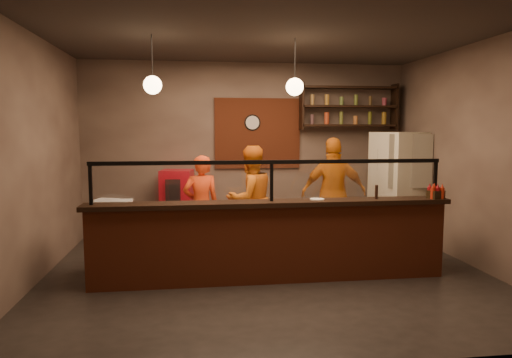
{
  "coord_description": "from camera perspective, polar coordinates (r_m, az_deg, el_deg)",
  "views": [
    {
      "loc": [
        -0.96,
        -5.99,
        1.97
      ],
      "look_at": [
        -0.12,
        0.3,
        1.28
      ],
      "focal_mm": 32.0,
      "sensor_mm": 36.0,
      "label": 1
    }
  ],
  "objects": [
    {
      "name": "floor",
      "position": [
        6.37,
        1.45,
        -11.8
      ],
      "size": [
        6.0,
        6.0,
        0.0
      ],
      "primitive_type": "plane",
      "color": "black",
      "rests_on": "ground"
    },
    {
      "name": "ceiling",
      "position": [
        6.19,
        1.54,
        17.66
      ],
      "size": [
        6.0,
        6.0,
        0.0
      ],
      "primitive_type": "plane",
      "rotation": [
        3.14,
        0.0,
        0.0
      ],
      "color": "#342D28",
      "rests_on": "wall_back"
    },
    {
      "name": "wall_back",
      "position": [
        8.55,
        -1.16,
        3.71
      ],
      "size": [
        6.0,
        0.0,
        6.0
      ],
      "primitive_type": "plane",
      "rotation": [
        1.57,
        0.0,
        0.0
      ],
      "color": "#7D695C",
      "rests_on": "floor"
    },
    {
      "name": "wall_left",
      "position": [
        6.34,
        -26.4,
        2.21
      ],
      "size": [
        0.0,
        5.0,
        5.0
      ],
      "primitive_type": "plane",
      "rotation": [
        1.57,
        0.0,
        1.57
      ],
      "color": "#7D695C",
      "rests_on": "floor"
    },
    {
      "name": "wall_right",
      "position": [
        7.19,
        25.86,
        2.63
      ],
      "size": [
        0.0,
        5.0,
        5.0
      ],
      "primitive_type": "plane",
      "rotation": [
        1.57,
        0.0,
        -1.57
      ],
      "color": "#7D695C",
      "rests_on": "floor"
    },
    {
      "name": "wall_front",
      "position": [
        3.64,
        7.74,
        0.33
      ],
      "size": [
        6.0,
        0.0,
        6.0
      ],
      "primitive_type": "plane",
      "rotation": [
        -1.57,
        0.0,
        0.0
      ],
      "color": "#7D695C",
      "rests_on": "floor"
    },
    {
      "name": "brick_patch",
      "position": [
        8.54,
        0.2,
        5.72
      ],
      "size": [
        1.6,
        0.04,
        1.3
      ],
      "primitive_type": "cube",
      "color": "brown",
      "rests_on": "wall_back"
    },
    {
      "name": "service_counter",
      "position": [
        5.95,
        1.93,
        -8.1
      ],
      "size": [
        4.6,
        0.25,
        1.0
      ],
      "primitive_type": "cube",
      "color": "brown",
      "rests_on": "floor"
    },
    {
      "name": "counter_ledge",
      "position": [
        5.84,
        1.95,
        -3.06
      ],
      "size": [
        4.7,
        0.37,
        0.06
      ],
      "primitive_type": "cube",
      "color": "black",
      "rests_on": "service_counter"
    },
    {
      "name": "worktop_cabinet",
      "position": [
        6.45,
        1.18,
        -7.67
      ],
      "size": [
        4.6,
        0.75,
        0.85
      ],
      "primitive_type": "cube",
      "color": "gray",
      "rests_on": "floor"
    },
    {
      "name": "worktop",
      "position": [
        6.36,
        1.19,
        -3.72
      ],
      "size": [
        4.6,
        0.75,
        0.05
      ],
      "primitive_type": "cube",
      "color": "white",
      "rests_on": "worktop_cabinet"
    },
    {
      "name": "sneeze_guard",
      "position": [
        5.8,
        1.96,
        0.26
      ],
      "size": [
        4.5,
        0.05,
        0.52
      ],
      "color": "white",
      "rests_on": "counter_ledge"
    },
    {
      "name": "wall_shelving",
      "position": [
        8.8,
        11.51,
        8.87
      ],
      "size": [
        1.84,
        0.28,
        0.85
      ],
      "color": "black",
      "rests_on": "wall_back"
    },
    {
      "name": "wall_clock",
      "position": [
        8.51,
        -0.46,
        7.06
      ],
      "size": [
        0.3,
        0.04,
        0.3
      ],
      "primitive_type": "cylinder",
      "rotation": [
        1.57,
        0.0,
        0.0
      ],
      "color": "black",
      "rests_on": "wall_back"
    },
    {
      "name": "pendant_left",
      "position": [
        6.24,
        -12.8,
        11.4
      ],
      "size": [
        0.24,
        0.24,
        0.77
      ],
      "color": "black",
      "rests_on": "ceiling"
    },
    {
      "name": "pendant_right",
      "position": [
        6.36,
        4.86,
        11.43
      ],
      "size": [
        0.24,
        0.24,
        0.77
      ],
      "color": "black",
      "rests_on": "ceiling"
    },
    {
      "name": "cook_left",
      "position": [
        7.22,
        -6.88,
        -3.28
      ],
      "size": [
        0.64,
        0.49,
        1.57
      ],
      "primitive_type": "imported",
      "rotation": [
        0.0,
        0.0,
        3.35
      ],
      "color": "red",
      "rests_on": "floor"
    },
    {
      "name": "cook_mid",
      "position": [
        7.32,
        -0.71,
        -2.54
      ],
      "size": [
        1.03,
        0.94,
        1.72
      ],
      "primitive_type": "imported",
      "rotation": [
        0.0,
        0.0,
        3.57
      ],
      "color": "orange",
      "rests_on": "floor"
    },
    {
      "name": "cook_right",
      "position": [
        7.68,
        9.71,
        -1.74
      ],
      "size": [
        1.11,
        0.54,
        1.84
      ],
      "primitive_type": "imported",
      "rotation": [
        0.0,
        0.0,
        3.06
      ],
      "color": "#CA6913",
      "rests_on": "floor"
    },
    {
      "name": "fridge",
      "position": [
        8.41,
        17.51,
        -0.97
      ],
      "size": [
        0.99,
        0.96,
        1.93
      ],
      "primitive_type": "cube",
      "rotation": [
        0.0,
        0.0,
        0.31
      ],
      "color": "beige",
      "rests_on": "floor"
    },
    {
      "name": "red_cooler",
      "position": [
        8.25,
        -9.8,
        -3.24
      ],
      "size": [
        0.62,
        0.58,
        1.26
      ],
      "primitive_type": "cube",
      "rotation": [
        0.0,
        0.0,
        -0.17
      ],
      "color": "#AE0B19",
      "rests_on": "floor"
    },
    {
      "name": "pizza_dough",
      "position": [
        6.58,
        7.43,
        -3.16
      ],
      "size": [
        0.46,
        0.46,
        0.01
      ],
      "primitive_type": "cylinder",
      "rotation": [
        0.0,
        0.0,
        0.02
      ],
      "color": "beige",
      "rests_on": "worktop"
    },
    {
      "name": "prep_tub_a",
      "position": [
        6.34,
        -18.36,
        -3.2
      ],
      "size": [
        0.29,
        0.23,
        0.14
      ],
      "primitive_type": "cube",
      "rotation": [
        0.0,
        0.0,
        -0.03
      ],
      "color": "silver",
      "rests_on": "worktop"
    },
    {
      "name": "prep_tub_b",
      "position": [
        6.45,
        -18.18,
        -3.03
      ],
      "size": [
        0.34,
        0.31,
        0.14
      ],
      "primitive_type": "cube",
      "rotation": [
        0.0,
        0.0,
        -0.36
      ],
      "color": "silver",
      "rests_on": "worktop"
    },
    {
      "name": "prep_tub_c",
      "position": [
        6.13,
        -16.93,
        -3.32
      ],
      "size": [
        0.36,
        0.3,
        0.17
      ],
      "primitive_type": "cube",
      "rotation": [
        0.0,
        0.0,
        -0.11
      ],
      "color": "silver",
      "rests_on": "worktop"
    },
    {
      "name": "rolling_pin",
      "position": [
        6.39,
        -13.36,
        -3.33
      ],
      "size": [
        0.37,
        0.07,
        0.06
      ],
      "primitive_type": "cylinder",
      "rotation": [
        0.0,
        1.57,
        0.03
      ],
      "color": "gold",
      "rests_on": "worktop"
    },
    {
      "name": "condiment_caddy",
      "position": [
        6.51,
        21.54,
        -1.8
      ],
      "size": [
        0.23,
        0.2,
        0.11
      ],
      "primitive_type": "cube",
      "rotation": [
        0.0,
        0.0,
        0.32
      ],
      "color": "black",
      "rests_on": "counter_ledge"
    },
    {
      "name": "pepper_mill",
      "position": [
        6.21,
        14.82,
        -1.58
      ],
      "size": [
        0.05,
        0.05,
        0.18
      ],
      "primitive_type": "cylinder",
      "rotation": [
        0.0,
        0.0,
        0.33
      ],
      "color": "black",
      "rests_on": "counter_ledge"
    },
    {
      "name": "small_plate",
      "position": [
        6.0,
        7.65,
        -2.52
      ],
      "size": [
        0.22,
        0.22,
        0.01
      ],
      "primitive_type": "cylinder",
      "rotation": [
        0.0,
        0.0,
        -0.22
      ],
      "color": "white",
      "rests_on": "counter_ledge"
    }
  ]
}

